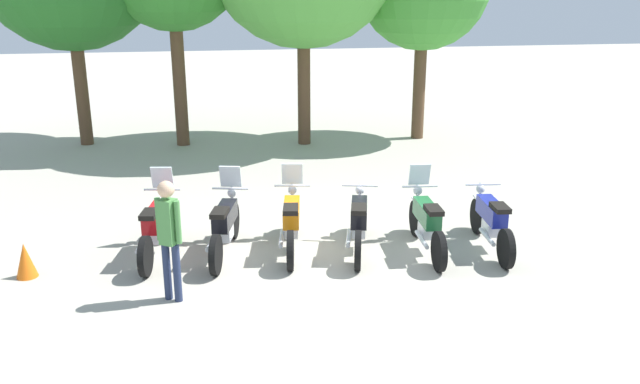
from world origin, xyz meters
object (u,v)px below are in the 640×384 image
Objects in this scene: motorcycle_0 at (157,226)px; motorcycle_1 at (225,225)px; person_0 at (169,231)px; motorcycle_5 at (491,221)px; motorcycle_2 at (291,221)px; motorcycle_4 at (426,222)px; motorcycle_3 at (359,222)px; traffic_cone at (25,260)px.

motorcycle_0 is 1.01× the size of motorcycle_1.
motorcycle_5 is at bearing 134.90° from person_0.
motorcycle_2 is 2.26m from motorcycle_4.
motorcycle_3 is at bearing -86.90° from motorcycle_0.
traffic_cone is (-7.47, 0.29, -0.23)m from motorcycle_5.
motorcycle_2 is at bearing 4.08° from traffic_cone.
motorcycle_5 is (1.11, -0.12, -0.01)m from motorcycle_4.
motorcycle_4 reaches higher than traffic_cone.
motorcycle_3 is at bearing -82.93° from motorcycle_1.
person_0 reaches higher than motorcycle_4.
motorcycle_5 is at bearing -89.82° from motorcycle_2.
motorcycle_1 is at bearing 86.95° from motorcycle_4.
motorcycle_0 is 2.02m from traffic_cone.
motorcycle_0 is at bearing 95.21° from motorcycle_2.
motorcycle_4 is 4.30m from person_0.
person_0 is (-4.14, -1.04, 0.52)m from motorcycle_4.
motorcycle_0 and motorcycle_2 have the same top height.
motorcycle_4 is 1.24× the size of person_0.
motorcycle_1 is 1.22× the size of person_0.
motorcycle_2 reaches higher than motorcycle_5.
motorcycle_1 is 3.35m from motorcycle_4.
motorcycle_3 is at bearing -91.20° from motorcycle_2.
motorcycle_2 is 0.99× the size of motorcycle_4.
traffic_cone is (-3.05, -0.34, -0.24)m from motorcycle_1.
motorcycle_0 reaches higher than traffic_cone.
person_0 is at bearing 138.45° from motorcycle_2.
motorcycle_3 is 1.21× the size of person_0.
traffic_cone is (-5.26, -0.07, -0.23)m from motorcycle_3.
motorcycle_1 is at bearing 6.31° from traffic_cone.
person_0 is 2.65m from traffic_cone.
motorcycle_4 is (2.21, -0.47, 0.00)m from motorcycle_2.
motorcycle_1 is at bearing 98.18° from motorcycle_2.
traffic_cone is at bearing -83.84° from person_0.
motorcycle_2 is (1.10, -0.04, 0.00)m from motorcycle_1.
motorcycle_3 is at bearing 88.50° from motorcycle_5.
motorcycle_0 is 1.02× the size of motorcycle_3.
person_0 is at bearing -160.34° from motorcycle_0.
person_0 is (-1.93, -1.52, 0.52)m from motorcycle_2.
motorcycle_0 is 1.00× the size of motorcycle_2.
person_0 is at bearing 107.92° from motorcycle_5.
motorcycle_4 is at bearing -91.83° from motorcycle_2.
motorcycle_0 is at bearing 98.06° from motorcycle_3.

